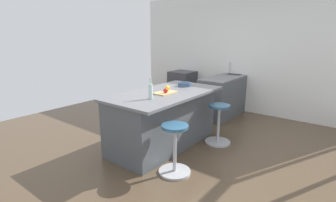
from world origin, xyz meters
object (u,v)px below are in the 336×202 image
object	(u,v)px
stool_middle	(175,151)
fruit_bowl	(184,84)
kitchen_island	(163,119)
water_bottle	(151,91)
apple_red	(166,91)
oven_range	(182,87)
apple_yellow	(167,88)
stool_by_window	(218,125)
cutting_board	(165,93)

from	to	relation	value
stool_middle	fruit_bowl	size ratio (longest dim) A/B	2.98
kitchen_island	water_bottle	world-z (taller)	water_bottle
apple_red	fruit_bowl	bearing A→B (deg)	-169.72
apple_red	water_bottle	size ratio (longest dim) A/B	0.24
stool_middle	fruit_bowl	xyz separation A→B (m)	(-1.24, -0.70, 0.64)
water_bottle	stool_middle	bearing A→B (deg)	74.66
oven_range	kitchen_island	size ratio (longest dim) A/B	0.43
stool_middle	apple_red	bearing A→B (deg)	-132.68
apple_yellow	oven_range	bearing A→B (deg)	-150.50
stool_middle	water_bottle	world-z (taller)	water_bottle
fruit_bowl	apple_red	bearing A→B (deg)	10.28
stool_middle	fruit_bowl	bearing A→B (deg)	-150.56
water_bottle	kitchen_island	bearing A→B (deg)	-162.45
stool_middle	apple_yellow	distance (m)	1.17
oven_range	stool_by_window	bearing A→B (deg)	47.74
kitchen_island	stool_middle	world-z (taller)	kitchen_island
oven_range	stool_by_window	size ratio (longest dim) A/B	1.26
oven_range	kitchen_island	world-z (taller)	kitchen_island
oven_range	stool_middle	size ratio (longest dim) A/B	1.26
water_bottle	fruit_bowl	size ratio (longest dim) A/B	1.35
oven_range	apple_red	world-z (taller)	apple_red
kitchen_island	apple_yellow	size ratio (longest dim) A/B	23.18
water_bottle	apple_red	bearing A→B (deg)	-177.17
cutting_board	apple_yellow	distance (m)	0.14
kitchen_island	stool_middle	size ratio (longest dim) A/B	2.91
stool_by_window	stool_middle	bearing A→B (deg)	0.00
stool_middle	apple_red	size ratio (longest dim) A/B	9.39
apple_yellow	cutting_board	bearing A→B (deg)	21.59
fruit_bowl	cutting_board	bearing A→B (deg)	7.25
oven_range	fruit_bowl	size ratio (longest dim) A/B	3.76
stool_by_window	fruit_bowl	xyz separation A→B (m)	(0.03, -0.70, 0.64)
kitchen_island	water_bottle	size ratio (longest dim) A/B	6.44
kitchen_island	stool_by_window	xyz separation A→B (m)	(-0.63, 0.70, -0.14)
cutting_board	fruit_bowl	bearing A→B (deg)	-172.75
cutting_board	water_bottle	xyz separation A→B (m)	(0.42, 0.06, 0.11)
oven_range	apple_yellow	xyz separation A→B (m)	(2.43, 1.38, 0.56)
stool_by_window	fruit_bowl	world-z (taller)	fruit_bowl
fruit_bowl	water_bottle	bearing A→B (deg)	7.74
kitchen_island	cutting_board	distance (m)	0.48
kitchen_island	apple_yellow	bearing A→B (deg)	141.56
stool_by_window	water_bottle	distance (m)	1.44
oven_range	fruit_bowl	distance (m)	2.37
cutting_board	water_bottle	size ratio (longest dim) A/B	1.15
oven_range	stool_middle	world-z (taller)	oven_range
oven_range	cutting_board	xyz separation A→B (m)	(2.55, 1.42, 0.50)
stool_by_window	oven_range	bearing A→B (deg)	-132.26
oven_range	stool_middle	bearing A→B (deg)	33.14
stool_by_window	kitchen_island	bearing A→B (deg)	-48.00
oven_range	fruit_bowl	bearing A→B (deg)	35.43
apple_yellow	water_bottle	distance (m)	0.55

